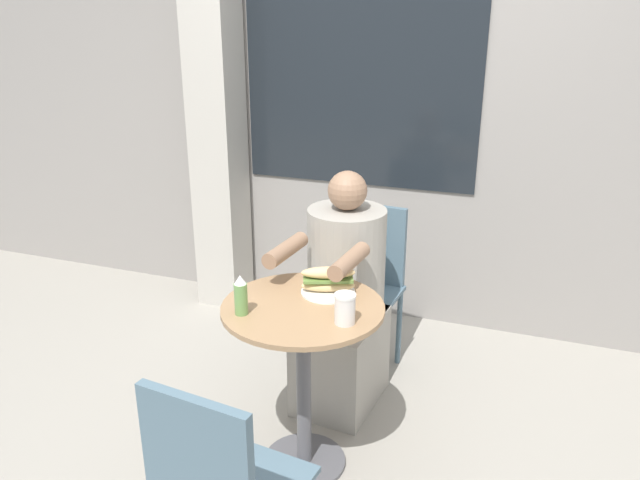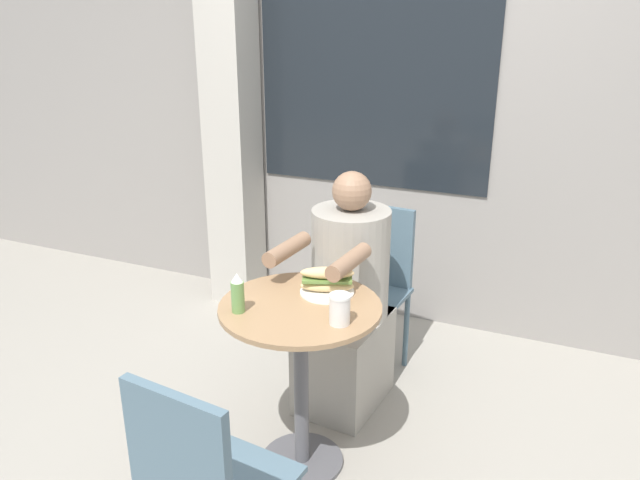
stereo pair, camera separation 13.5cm
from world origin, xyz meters
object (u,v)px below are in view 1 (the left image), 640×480
Objects in this scene: diner_chair at (366,274)px; sandwich_on_plate at (328,282)px; cafe_table at (303,352)px; condiment_bottle at (241,295)px; seated_diner at (343,308)px; drink_cup at (345,309)px.

diner_chair reaches higher than sandwich_on_plate.
cafe_table is 0.37m from condiment_bottle.
seated_diner is at bearing 90.01° from cafe_table.
condiment_bottle reaches higher than diner_chair.
diner_chair is 3.90× the size of sandwich_on_plate.
seated_diner reaches higher than sandwich_on_plate.
seated_diner reaches higher than condiment_bottle.
diner_chair is 0.99m from drink_cup.
seated_diner is 5.09× the size of sandwich_on_plate.
drink_cup is (0.18, -0.93, 0.28)m from diner_chair.
cafe_table is 0.29m from sandwich_on_plate.
cafe_table is 6.49× the size of drink_cup.
diner_chair is 0.77× the size of seated_diner.
condiment_bottle is (-0.24, -0.28, 0.03)m from sandwich_on_plate.
diner_chair is 0.35m from seated_diner.
seated_diner is at bearing 73.79° from condiment_bottle.
diner_chair is 0.76m from sandwich_on_plate.
cafe_table is at bearing 37.02° from condiment_bottle.
cafe_table is 0.86m from diner_chair.
drink_cup is at bearing -22.32° from cafe_table.
drink_cup reaches higher than sandwich_on_plate.
condiment_bottle reaches higher than drink_cup.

